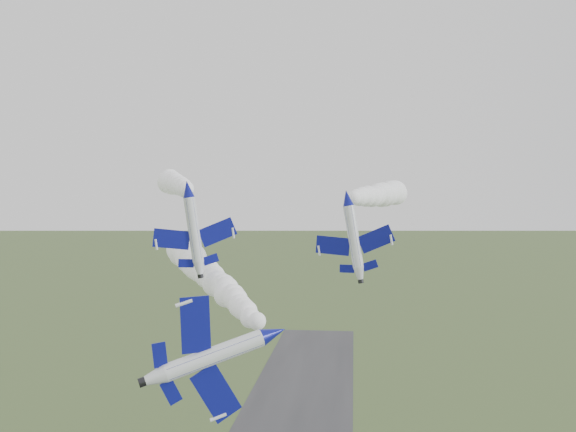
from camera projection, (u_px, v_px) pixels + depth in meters
The scene contains 6 objects.
jet_lead at pixel (274, 333), 57.92m from camera, with size 7.23×13.05×10.88m.
smoke_trail_jet_lead at pixel (207, 274), 92.15m from camera, with size 5.13×64.61×5.13m, color white, non-canonical shape.
jet_pair_left at pixel (188, 189), 80.06m from camera, with size 10.40×12.21×3.23m.
smoke_trail_jet_pair_left at pixel (175, 184), 109.87m from camera, with size 4.55×54.69×4.55m, color white, non-canonical shape.
jet_pair_right at pixel (347, 198), 78.66m from camera, with size 9.72×11.63×3.14m.
smoke_trail_jet_pair_right at pixel (380, 195), 108.81m from camera, with size 4.82×57.08×4.82m, color white, non-canonical shape.
Camera 1 is at (12.17, -61.90, 44.75)m, focal length 40.00 mm.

